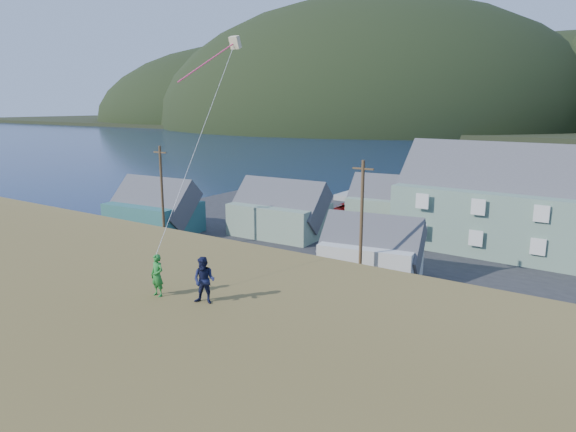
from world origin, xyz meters
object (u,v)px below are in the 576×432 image
object	(u,v)px
wharf	(438,200)
shed_palegreen_far	(396,203)
shed_teal	(154,209)
shed_palegreen_near	(280,211)
shed_white	(371,250)
kite_flyer_green	(157,275)
kite_flyer_navy	(204,280)

from	to	relation	value
wharf	shed_palegreen_far	world-z (taller)	shed_palegreen_far
shed_teal	shed_palegreen_near	distance (m)	13.53
shed_white	kite_flyer_green	world-z (taller)	kite_flyer_green
kite_flyer_green	kite_flyer_navy	size ratio (longest dim) A/B	0.93
shed_teal	shed_white	world-z (taller)	shed_teal
shed_white	wharf	bearing A→B (deg)	90.32
shed_palegreen_near	kite_flyer_green	xyz separation A→B (m)	(16.92, -31.93, 5.22)
shed_palegreen_near	kite_flyer_navy	distance (m)	37.05
shed_teal	shed_palegreen_far	size ratio (longest dim) A/B	0.88
shed_white	shed_palegreen_far	bearing A→B (deg)	97.52
wharf	shed_palegreen_far	size ratio (longest dim) A/B	2.36
shed_palegreen_far	wharf	bearing A→B (deg)	85.09
shed_teal	shed_palegreen_far	world-z (taller)	shed_teal
shed_teal	kite_flyer_navy	distance (m)	39.75
shed_white	kite_flyer_green	distance (m)	25.50
shed_white	kite_flyer_green	bearing A→B (deg)	-91.70
shed_palegreen_far	kite_flyer_green	distance (m)	43.94
shed_teal	shed_palegreen_near	xyz separation A→B (m)	(11.80, 6.62, -0.00)
shed_palegreen_far	kite_flyer_navy	bearing A→B (deg)	-82.47
shed_white	kite_flyer_navy	bearing A→B (deg)	-87.45
shed_teal	kite_flyer_green	size ratio (longest dim) A/B	6.56
wharf	kite_flyer_green	bearing A→B (deg)	-81.63
kite_flyer_green	shed_white	bearing A→B (deg)	98.81
shed_palegreen_near	kite_flyer_navy	world-z (taller)	kite_flyer_navy
shed_teal	kite_flyer_green	distance (m)	38.64
shed_palegreen_near	shed_white	size ratio (longest dim) A/B	1.19
wharf	shed_palegreen_near	world-z (taller)	shed_palegreen_near
shed_teal	shed_palegreen_far	bearing A→B (deg)	36.46
wharf	shed_palegreen_far	distance (m)	17.01
shed_teal	shed_palegreen_far	distance (m)	26.77
kite_flyer_navy	kite_flyer_green	bearing A→B (deg)	173.90
wharf	kite_flyer_navy	bearing A→B (deg)	-79.87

